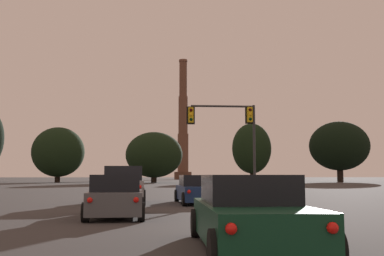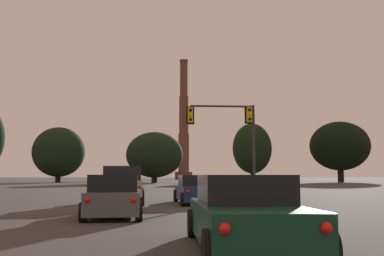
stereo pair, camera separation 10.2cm
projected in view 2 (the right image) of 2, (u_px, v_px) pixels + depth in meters
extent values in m
cube|color=#4C4F54|center=(114.00, 201.00, 15.31)|extent=(1.87, 4.06, 0.72)
cube|color=black|center=(114.00, 183.00, 14.98)|extent=(1.63, 1.96, 0.55)
cylinder|color=black|center=(94.00, 205.00, 16.80)|extent=(0.24, 0.61, 0.60)
cylinder|color=black|center=(139.00, 205.00, 16.99)|extent=(0.24, 0.61, 0.60)
cylinder|color=black|center=(83.00, 212.00, 13.59)|extent=(0.24, 0.61, 0.60)
cylinder|color=black|center=(139.00, 212.00, 13.78)|extent=(0.24, 0.61, 0.60)
sphere|color=red|center=(87.00, 200.00, 13.26)|extent=(0.17, 0.17, 0.17)
sphere|color=red|center=(134.00, 200.00, 13.41)|extent=(0.17, 0.17, 0.17)
cube|color=gray|center=(123.00, 190.00, 22.42)|extent=(2.13, 4.88, 0.95)
cube|color=black|center=(123.00, 173.00, 22.62)|extent=(1.90, 2.87, 0.70)
cylinder|color=black|center=(106.00, 195.00, 24.18)|extent=(0.25, 0.77, 0.76)
cylinder|color=black|center=(141.00, 194.00, 24.40)|extent=(0.25, 0.77, 0.76)
cylinder|color=black|center=(100.00, 198.00, 20.37)|extent=(0.25, 0.77, 0.76)
cylinder|color=black|center=(142.00, 198.00, 20.60)|extent=(0.25, 0.77, 0.76)
sphere|color=red|center=(103.00, 187.00, 19.96)|extent=(0.17, 0.17, 0.17)
sphere|color=red|center=(138.00, 187.00, 20.14)|extent=(0.17, 0.17, 0.17)
cube|color=navy|center=(197.00, 193.00, 22.57)|extent=(2.03, 4.68, 0.70)
cube|color=black|center=(196.00, 180.00, 22.86)|extent=(1.73, 2.28, 0.55)
cylinder|color=black|center=(176.00, 196.00, 24.32)|extent=(0.25, 0.65, 0.64)
cylinder|color=black|center=(208.00, 195.00, 24.53)|extent=(0.25, 0.65, 0.64)
cylinder|color=black|center=(183.00, 199.00, 20.57)|extent=(0.25, 0.65, 0.64)
cylinder|color=black|center=(221.00, 199.00, 20.78)|extent=(0.25, 0.65, 0.64)
sphere|color=red|center=(188.00, 192.00, 20.21)|extent=(0.17, 0.17, 0.17)
sphere|color=red|center=(219.00, 192.00, 20.39)|extent=(0.17, 0.17, 0.17)
cube|color=#0F3823|center=(245.00, 222.00, 8.54)|extent=(1.84, 4.62, 0.70)
cube|color=black|center=(243.00, 189.00, 8.84)|extent=(1.64, 2.21, 0.55)
cylinder|color=black|center=(193.00, 223.00, 10.35)|extent=(0.23, 0.64, 0.64)
cylinder|color=black|center=(268.00, 222.00, 10.46)|extent=(0.23, 0.64, 0.64)
cylinder|color=black|center=(210.00, 250.00, 6.58)|extent=(0.23, 0.64, 0.64)
cylinder|color=black|center=(327.00, 249.00, 6.69)|extent=(0.23, 0.64, 0.64)
sphere|color=red|center=(225.00, 229.00, 6.21)|extent=(0.17, 0.17, 0.17)
sphere|color=red|center=(326.00, 228.00, 6.30)|extent=(0.17, 0.17, 0.17)
cylinder|color=#2D2D30|center=(254.00, 150.00, 30.97)|extent=(0.18, 0.18, 6.28)
cylinder|color=black|center=(254.00, 195.00, 30.64)|extent=(0.40, 0.40, 0.10)
cube|color=yellow|center=(249.00, 115.00, 31.20)|extent=(0.34, 0.34, 1.04)
cube|color=black|center=(249.00, 115.00, 31.38)|extent=(0.58, 0.03, 1.25)
sphere|color=#320504|center=(250.00, 110.00, 31.05)|extent=(0.22, 0.22, 0.22)
sphere|color=#F2AD14|center=(250.00, 114.00, 31.02)|extent=(0.22, 0.22, 0.22)
sphere|color=black|center=(250.00, 119.00, 30.98)|extent=(0.22, 0.22, 0.22)
cylinder|color=#2D2D30|center=(222.00, 106.00, 31.12)|extent=(4.40, 0.14, 0.14)
sphere|color=#2D2D30|center=(253.00, 107.00, 31.29)|extent=(0.18, 0.18, 0.18)
cube|color=yellow|center=(190.00, 115.00, 30.89)|extent=(0.34, 0.34, 1.04)
cube|color=black|center=(190.00, 115.00, 31.07)|extent=(0.58, 0.03, 1.25)
sphere|color=#320504|center=(191.00, 110.00, 30.73)|extent=(0.22, 0.22, 0.22)
sphere|color=#F2AD14|center=(191.00, 115.00, 30.70)|extent=(0.22, 0.22, 0.22)
sphere|color=black|center=(191.00, 119.00, 30.67)|extent=(0.22, 0.22, 0.22)
cylinder|color=#523427|center=(184.00, 176.00, 149.23)|extent=(5.83, 5.83, 2.50)
cylinder|color=brown|center=(184.00, 153.00, 150.03)|extent=(3.64, 3.64, 12.72)
cylinder|color=brown|center=(184.00, 115.00, 151.36)|extent=(3.13, 3.13, 12.72)
cylinder|color=brown|center=(184.00, 78.00, 152.69)|extent=(2.62, 2.62, 12.72)
cylinder|color=brown|center=(184.00, 61.00, 153.32)|extent=(2.94, 2.94, 0.70)
cylinder|color=black|center=(341.00, 173.00, 93.67)|extent=(1.25, 1.25, 3.68)
ellipsoid|color=black|center=(340.00, 146.00, 94.27)|extent=(12.54, 11.29, 10.31)
cylinder|color=black|center=(253.00, 174.00, 96.66)|extent=(0.85, 0.85, 3.13)
ellipsoid|color=black|center=(252.00, 148.00, 97.25)|extent=(8.49, 7.64, 10.86)
cylinder|color=black|center=(154.00, 177.00, 83.59)|extent=(1.06, 1.06, 2.03)
ellipsoid|color=black|center=(155.00, 155.00, 84.03)|extent=(10.64, 9.57, 8.54)
cylinder|color=black|center=(58.00, 177.00, 87.01)|extent=(1.01, 1.01, 2.29)
ellipsoid|color=black|center=(59.00, 152.00, 87.51)|extent=(10.12, 9.11, 9.68)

